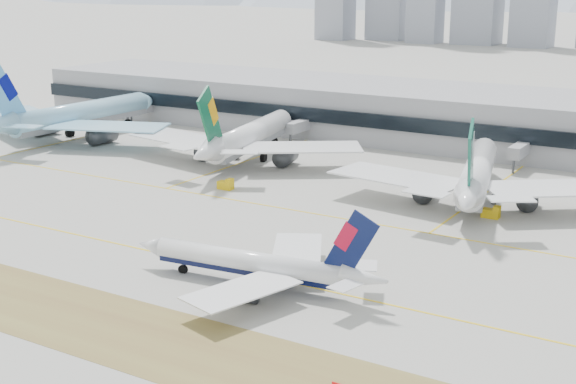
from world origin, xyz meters
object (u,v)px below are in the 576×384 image
Objects in this scene: taxiing_airliner at (257,265)px; widebody_korean at (76,116)px; widebody_cathay at (477,176)px; terminal at (449,116)px; widebody_eva at (248,138)px.

widebody_korean is at bearing -38.45° from taxiing_airliner.
widebody_korean is 1.16× the size of widebody_cathay.
terminal is (95.55, 53.72, 0.79)m from widebody_korean.
widebody_cathay is 0.22× the size of terminal.
terminal is at bearing -89.27° from taxiing_airliner.
widebody_korean is at bearing 80.05° from widebody_eva.
widebody_korean reaches higher than taxiing_airliner.
widebody_eva is 63.01m from terminal.
terminal is (-28.29, 60.06, 1.54)m from widebody_cathay.
widebody_eva reaches higher than taxiing_airliner.
widebody_cathay is at bearing -108.13° from taxiing_airliner.
taxiing_airliner is at bearing 153.59° from widebody_cathay.
widebody_eva is at bearing -87.00° from widebody_korean.
widebody_eva is 1.04× the size of widebody_cathay.
taxiing_airliner is 0.16× the size of terminal.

